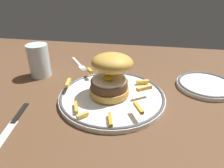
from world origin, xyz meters
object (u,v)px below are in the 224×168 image
Objects in this scene: side_plate at (206,85)px; knife at (13,122)px; water_glass at (39,63)px; fork at (79,64)px; burger at (111,73)px; dinner_plate at (112,96)px.

knife is at bearing -152.14° from side_plate.
knife is (5.27, -24.23, -4.41)cm from water_glass.
side_plate is at bearing -13.91° from fork.
side_plate is (26.98, 10.51, -6.56)cm from burger.
side_plate is (52.48, 0.72, -3.83)cm from water_glass.
side_plate is 0.93× the size of knife.
side_plate is 1.35× the size of fork.
burger is at bearing -21.00° from water_glass.
dinner_plate is at bearing -157.41° from side_plate.
burger is 1.15× the size of water_glass.
fork is (-16.46, 21.73, -0.66)cm from dinner_plate.
knife is (-20.61, -13.89, -0.58)cm from dinner_plate.
dinner_plate is 2.31× the size of fork.
knife is (-47.22, -24.96, -0.57)cm from side_plate.
water_glass reaches higher than fork.
knife is (-4.15, -35.62, 0.08)cm from fork.
burger is 27.55cm from fork.
burger is 27.45cm from water_glass.
burger is 0.73× the size of side_plate.
water_glass is 25.19cm from knife.
water_glass reaches higher than knife.
fork is at bearing 50.39° from water_glass.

